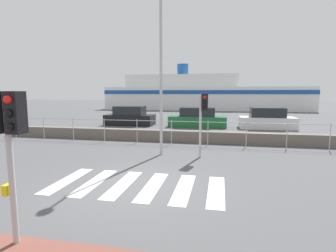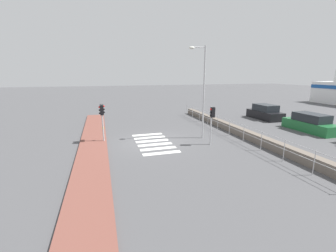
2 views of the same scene
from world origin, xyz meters
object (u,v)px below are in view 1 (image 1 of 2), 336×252
object	(u,v)px
ferry_boat	(201,95)
traffic_light_far	(203,111)
parked_car_green	(198,119)
parked_car_black	(130,117)
traffic_light_near	(8,128)
streetlamp	(160,57)
parked_car_white	(267,120)

from	to	relation	value
ferry_boat	traffic_light_far	bearing A→B (deg)	-85.52
traffic_light_far	parked_car_green	size ratio (longest dim) A/B	0.59
parked_car_black	traffic_light_near	bearing A→B (deg)	-76.84
streetlamp	parked_car_green	distance (m)	10.52
traffic_light_far	parked_car_white	xyz separation A→B (m)	(4.11, 9.87, -1.26)
parked_car_green	parked_car_white	size ratio (longest dim) A/B	1.10
traffic_light_far	parked_car_black	world-z (taller)	traffic_light_far
parked_car_black	traffic_light_far	bearing A→B (deg)	-56.02
traffic_light_near	parked_car_green	size ratio (longest dim) A/B	0.61
streetlamp	traffic_light_near	bearing A→B (deg)	-97.36
traffic_light_far	ferry_boat	size ratio (longest dim) A/B	0.09
parked_car_green	ferry_boat	bearing A→B (deg)	93.75
parked_car_green	streetlamp	bearing A→B (deg)	-94.25
streetlamp	parked_car_white	size ratio (longest dim) A/B	1.67
streetlamp	parked_car_green	bearing A→B (deg)	85.75
traffic_light_near	parked_car_green	xyz separation A→B (m)	(1.64, 16.91, -1.46)
traffic_light_far	parked_car_white	world-z (taller)	traffic_light_far
parked_car_black	streetlamp	bearing A→B (deg)	-63.85
streetlamp	traffic_light_far	bearing A→B (deg)	0.79
parked_car_green	parked_car_black	bearing A→B (deg)	180.00
traffic_light_near	ferry_boat	distance (m)	39.20
ferry_boat	parked_car_white	xyz separation A→B (m)	(6.63, -22.29, -1.64)
streetlamp	parked_car_white	bearing A→B (deg)	59.16
parked_car_white	traffic_light_far	bearing A→B (deg)	-112.62
parked_car_black	parked_car_green	distance (m)	5.59
traffic_light_far	traffic_light_near	bearing A→B (deg)	-110.99
ferry_boat	parked_car_white	size ratio (longest dim) A/B	7.66
parked_car_white	ferry_boat	bearing A→B (deg)	106.58
traffic_light_far	parked_car_green	bearing A→B (deg)	96.12
traffic_light_near	parked_car_black	size ratio (longest dim) A/B	0.68
traffic_light_far	ferry_boat	xyz separation A→B (m)	(-2.52, 32.16, 0.38)
parked_car_green	parked_car_white	distance (m)	5.17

